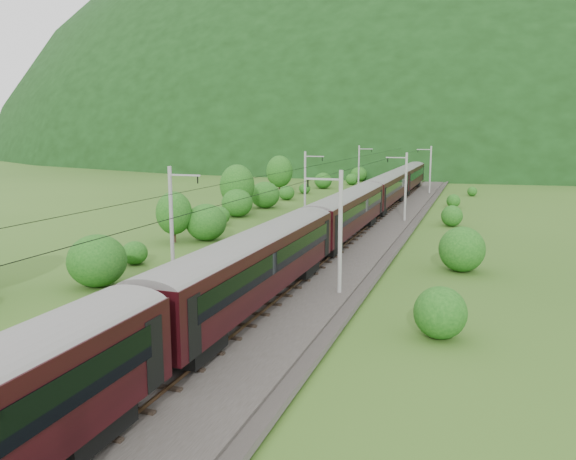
% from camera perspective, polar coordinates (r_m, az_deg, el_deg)
% --- Properties ---
extents(ground, '(600.00, 600.00, 0.00)m').
position_cam_1_polar(ground, '(39.15, -3.67, -5.91)').
color(ground, '#2F5219').
rests_on(ground, ground).
extents(railbed, '(14.00, 220.00, 0.30)m').
position_cam_1_polar(railbed, '(48.21, 0.93, -2.68)').
color(railbed, '#38332D').
rests_on(railbed, ground).
extents(track_left, '(2.40, 220.00, 0.27)m').
position_cam_1_polar(track_left, '(48.94, -1.74, -2.22)').
color(track_left, brown).
rests_on(track_left, railbed).
extents(track_right, '(2.40, 220.00, 0.27)m').
position_cam_1_polar(track_right, '(47.48, 3.69, -2.62)').
color(track_right, brown).
rests_on(track_right, railbed).
extents(catenary_left, '(2.54, 192.28, 8.00)m').
position_cam_1_polar(catenary_left, '(70.13, 1.80, 4.89)').
color(catenary_left, gray).
rests_on(catenary_left, railbed).
extents(catenary_right, '(2.54, 192.28, 8.00)m').
position_cam_1_polar(catenary_right, '(67.53, 11.80, 4.49)').
color(catenary_right, gray).
rests_on(catenary_right, railbed).
extents(overhead_wires, '(4.83, 198.00, 0.03)m').
position_cam_1_polar(overhead_wires, '(47.18, 0.95, 5.59)').
color(overhead_wires, black).
rests_on(overhead_wires, ground).
extents(mountain_main, '(504.00, 360.00, 244.00)m').
position_cam_1_polar(mountain_main, '(295.26, 16.39, 7.49)').
color(mountain_main, black).
rests_on(mountain_main, ground).
extents(mountain_ridge, '(336.00, 280.00, 132.00)m').
position_cam_1_polar(mountain_ridge, '(360.93, -2.84, 8.25)').
color(mountain_ridge, black).
rests_on(mountain_ridge, ground).
extents(train, '(3.10, 147.61, 5.39)m').
position_cam_1_polar(train, '(66.19, 8.34, 3.74)').
color(train, black).
rests_on(train, ground).
extents(hazard_post_near, '(0.16, 0.16, 1.51)m').
position_cam_1_polar(hazard_post_near, '(95.71, 9.78, 4.04)').
color(hazard_post_near, red).
rests_on(hazard_post_near, railbed).
extents(hazard_post_far, '(0.16, 0.16, 1.49)m').
position_cam_1_polar(hazard_post_far, '(89.60, 9.76, 3.63)').
color(hazard_post_far, red).
rests_on(hazard_post_far, railbed).
extents(signal, '(0.25, 0.25, 2.24)m').
position_cam_1_polar(signal, '(88.86, 7.44, 4.01)').
color(signal, black).
rests_on(signal, railbed).
extents(vegetation_left, '(12.86, 147.67, 6.94)m').
position_cam_1_polar(vegetation_left, '(63.52, -8.50, 2.56)').
color(vegetation_left, '#184B14').
rests_on(vegetation_left, ground).
extents(vegetation_right, '(5.24, 106.14, 3.17)m').
position_cam_1_polar(vegetation_right, '(36.24, 15.35, -5.38)').
color(vegetation_right, '#184B14').
rests_on(vegetation_right, ground).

